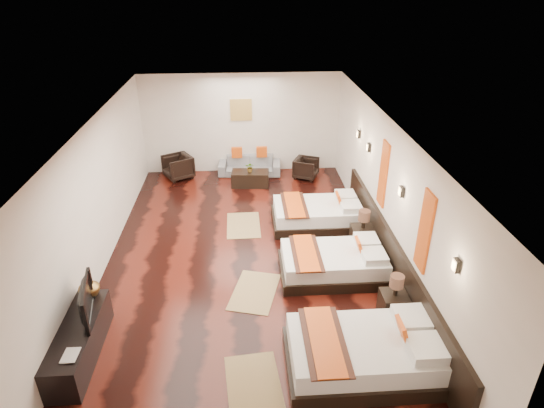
{
  "coord_description": "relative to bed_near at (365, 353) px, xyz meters",
  "views": [
    {
      "loc": [
        0.03,
        -7.65,
        5.2
      ],
      "look_at": [
        0.56,
        0.34,
        1.1
      ],
      "focal_mm": 30.05,
      "sensor_mm": 36.0,
      "label": 1
    }
  ],
  "objects": [
    {
      "name": "orange_panel_a",
      "position": [
        1.03,
        0.99,
        1.41
      ],
      "size": [
        0.04,
        0.4,
        1.3
      ],
      "primitive_type": "cube",
      "color": "#D86014",
      "rests_on": "right_wall"
    },
    {
      "name": "tv_console",
      "position": [
        -4.2,
        0.52,
        -0.02
      ],
      "size": [
        0.5,
        1.8,
        0.55
      ],
      "primitive_type": "cube",
      "color": "black",
      "rests_on": "floor"
    },
    {
      "name": "sconce_mid",
      "position": [
        1.01,
        2.09,
        1.56
      ],
      "size": [
        0.07,
        0.12,
        0.18
      ],
      "color": "black",
      "rests_on": "right_wall"
    },
    {
      "name": "armchair_right",
      "position": [
        0.07,
        6.95,
        -0.0
      ],
      "size": [
        0.83,
        0.82,
        0.57
      ],
      "primitive_type": "imported",
      "rotation": [
        0.0,
        0.0,
        1.15
      ],
      "color": "black",
      "rests_on": "floor"
    },
    {
      "name": "coffee_table",
      "position": [
        -1.5,
        6.54,
        -0.09
      ],
      "size": [
        1.04,
        0.58,
        0.4
      ],
      "primitive_type": "cube",
      "rotation": [
        0.0,
        0.0,
        -0.08
      ],
      "color": "black",
      "rests_on": "floor"
    },
    {
      "name": "figurine",
      "position": [
        -4.2,
        1.27,
        0.43
      ],
      "size": [
        0.42,
        0.42,
        0.35
      ],
      "primitive_type": "imported",
      "rotation": [
        0.0,
        0.0,
        0.3
      ],
      "color": "brown",
      "rests_on": "tv_console"
    },
    {
      "name": "sofa",
      "position": [
        -1.5,
        7.34,
        -0.03
      ],
      "size": [
        1.79,
        0.81,
        0.51
      ],
      "primitive_type": "imported",
      "rotation": [
        0.0,
        0.0,
        -0.07
      ],
      "color": "slate",
      "rests_on": "floor"
    },
    {
      "name": "left_wall",
      "position": [
        -4.45,
        2.89,
        1.11
      ],
      "size": [
        0.01,
        9.5,
        2.8
      ],
      "primitive_type": "cube",
      "color": "silver",
      "rests_on": "floor"
    },
    {
      "name": "back_wall",
      "position": [
        -1.7,
        7.64,
        1.11
      ],
      "size": [
        5.5,
        0.01,
        2.8
      ],
      "primitive_type": "cube",
      "color": "silver",
      "rests_on": "floor"
    },
    {
      "name": "bed_near",
      "position": [
        0.0,
        0.0,
        0.0
      ],
      "size": [
        2.22,
        1.4,
        0.85
      ],
      "color": "black",
      "rests_on": "floor"
    },
    {
      "name": "floor",
      "position": [
        -1.7,
        2.89,
        -0.29
      ],
      "size": [
        5.5,
        9.5,
        0.01
      ],
      "primitive_type": "cube",
      "color": "black",
      "rests_on": "ground"
    },
    {
      "name": "nightstand_b",
      "position": [
        0.75,
        3.21,
        0.02
      ],
      "size": [
        0.45,
        0.45,
        0.89
      ],
      "color": "black",
      "rests_on": "floor"
    },
    {
      "name": "sconce_lounge",
      "position": [
        1.01,
        5.19,
        1.56
      ],
      "size": [
        0.07,
        0.12,
        0.18
      ],
      "color": "black",
      "rests_on": "right_wall"
    },
    {
      "name": "jute_mat_mid",
      "position": [
        -1.54,
        1.88,
        -0.28
      ],
      "size": [
        1.04,
        1.36,
        0.01
      ],
      "primitive_type": "cube",
      "rotation": [
        0.0,
        0.0,
        -0.27
      ],
      "color": "olive",
      "rests_on": "floor"
    },
    {
      "name": "bed_mid",
      "position": [
        -0.0,
        2.33,
        -0.03
      ],
      "size": [
        2.01,
        1.26,
        0.77
      ],
      "color": "black",
      "rests_on": "floor"
    },
    {
      "name": "sconce_near",
      "position": [
        1.01,
        -0.11,
        1.56
      ],
      "size": [
        0.07,
        0.12,
        0.18
      ],
      "color": "black",
      "rests_on": "right_wall"
    },
    {
      "name": "tv",
      "position": [
        -4.15,
        0.77,
        0.54
      ],
      "size": [
        0.31,
        0.97,
        0.55
      ],
      "primitive_type": "imported",
      "rotation": [
        0.0,
        0.0,
        1.76
      ],
      "color": "black",
      "rests_on": "tv_console"
    },
    {
      "name": "orange_panel_b",
      "position": [
        1.03,
        3.19,
        1.41
      ],
      "size": [
        0.04,
        0.4,
        1.3
      ],
      "primitive_type": "cube",
      "color": "#D86014",
      "rests_on": "right_wall"
    },
    {
      "name": "table_plant",
      "position": [
        -1.5,
        6.53,
        0.24
      ],
      "size": [
        0.28,
        0.26,
        0.27
      ],
      "primitive_type": "imported",
      "rotation": [
        0.0,
        0.0,
        -0.24
      ],
      "color": "#275C1E",
      "rests_on": "coffee_table"
    },
    {
      "name": "gold_artwork",
      "position": [
        -1.7,
        7.62,
        1.51
      ],
      "size": [
        0.6,
        0.04,
        0.6
      ],
      "primitive_type": "cube",
      "color": "#AD873F",
      "rests_on": "back_wall"
    },
    {
      "name": "book",
      "position": [
        -4.2,
        -0.04,
        0.27
      ],
      "size": [
        0.22,
        0.29,
        0.03
      ],
      "primitive_type": "imported",
      "rotation": [
        0.0,
        0.0,
        -0.03
      ],
      "color": "black",
      "rests_on": "tv_console"
    },
    {
      "name": "jute_mat_near",
      "position": [
        -1.62,
        -0.24,
        -0.28
      ],
      "size": [
        0.86,
        1.27,
        0.01
      ],
      "primitive_type": "cube",
      "rotation": [
        0.0,
        0.0,
        0.1
      ],
      "color": "olive",
      "rests_on": "floor"
    },
    {
      "name": "jute_mat_far",
      "position": [
        -1.72,
        4.34,
        -0.28
      ],
      "size": [
        0.77,
        1.21,
        0.01
      ],
      "primitive_type": "cube",
      "rotation": [
        0.0,
        0.0,
        0.01
      ],
      "color": "olive",
      "rests_on": "floor"
    },
    {
      "name": "bed_far",
      "position": [
        -0.0,
        4.29,
        -0.02
      ],
      "size": [
        2.03,
        1.28,
        0.78
      ],
      "color": "black",
      "rests_on": "floor"
    },
    {
      "name": "right_wall",
      "position": [
        1.05,
        2.89,
        1.11
      ],
      "size": [
        0.01,
        9.5,
        2.8
      ],
      "primitive_type": "cube",
      "color": "silver",
      "rests_on": "floor"
    },
    {
      "name": "nightstand_a",
      "position": [
        0.75,
        1.06,
        0.01
      ],
      "size": [
        0.43,
        0.43,
        0.85
      ],
      "color": "black",
      "rests_on": "floor"
    },
    {
      "name": "sconce_far",
      "position": [
        1.01,
        4.29,
        1.56
      ],
      "size": [
        0.07,
        0.12,
        0.18
      ],
      "color": "black",
      "rests_on": "right_wall"
    },
    {
      "name": "headboard_panel",
      "position": [
        1.01,
        2.09,
        0.16
      ],
      "size": [
        0.08,
        6.6,
        0.9
      ],
      "primitive_type": "cube",
      "color": "black",
      "rests_on": "floor"
    },
    {
      "name": "armchair_left",
      "position": [
        -3.51,
        7.18,
        0.04
      ],
      "size": [
        0.98,
        0.97,
        0.66
      ],
      "primitive_type": "imported",
      "rotation": [
        0.0,
        0.0,
        -1.05
      ],
      "color": "black",
      "rests_on": "floor"
    },
    {
      "name": "ceiling",
      "position": [
        -1.7,
        2.89,
        2.51
      ],
      "size": [
        5.5,
        9.5,
        0.01
      ],
      "primitive_type": "cube",
      "color": "white",
      "rests_on": "floor"
    }
  ]
}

